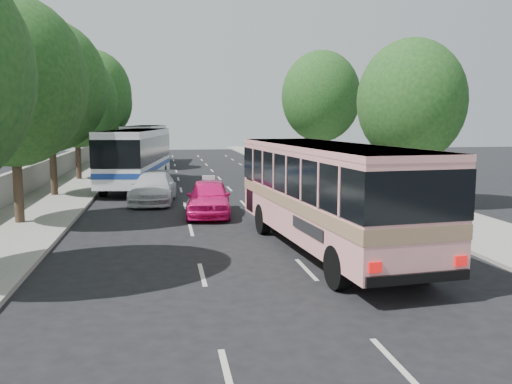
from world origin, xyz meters
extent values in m
plane|color=black|center=(0.00, 0.00, 0.00)|extent=(120.00, 120.00, 0.00)
cube|color=#9E998E|center=(-8.50, 20.00, 0.07)|extent=(4.00, 90.00, 0.15)
cube|color=#9E998E|center=(8.50, 20.00, 0.06)|extent=(4.00, 90.00, 0.12)
cube|color=#9E998E|center=(-10.30, 20.00, 0.90)|extent=(0.30, 90.00, 1.50)
cylinder|color=#38281E|center=(-8.50, 6.00, 1.80)|extent=(0.36, 0.36, 3.61)
ellipsoid|color=#184519|center=(-8.50, 6.00, 5.61)|extent=(5.70, 5.70, 6.56)
sphere|color=#184519|center=(-8.10, 5.70, 6.75)|extent=(3.71, 3.71, 3.71)
cylinder|color=#38281E|center=(-8.70, 14.00, 1.90)|extent=(0.36, 0.36, 3.80)
ellipsoid|color=#184519|center=(-8.70, 14.00, 5.90)|extent=(6.00, 6.00, 6.90)
sphere|color=#184519|center=(-8.30, 13.70, 7.10)|extent=(3.90, 3.90, 3.90)
cylinder|color=#38281E|center=(-8.60, 22.00, 1.75)|extent=(0.36, 0.36, 3.50)
ellipsoid|color=#184519|center=(-8.60, 22.00, 5.43)|extent=(5.52, 5.52, 6.35)
sphere|color=#184519|center=(-8.20, 21.70, 6.53)|extent=(3.59, 3.59, 3.59)
cylinder|color=#38281E|center=(-8.50, 30.00, 2.00)|extent=(0.36, 0.36, 3.99)
ellipsoid|color=#184519|center=(-8.50, 30.00, 6.20)|extent=(6.30, 6.30, 7.24)
sphere|color=#184519|center=(-8.10, 29.70, 7.46)|extent=(4.09, 4.09, 4.09)
cylinder|color=#38281E|center=(-8.70, 38.00, 1.86)|extent=(0.36, 0.36, 3.72)
ellipsoid|color=#184519|center=(-8.70, 38.00, 5.78)|extent=(5.88, 5.88, 6.76)
sphere|color=#184519|center=(-8.30, 37.70, 6.96)|extent=(3.82, 3.82, 3.82)
cylinder|color=#38281E|center=(8.70, 8.00, 1.61)|extent=(0.36, 0.36, 3.23)
ellipsoid|color=#184519|center=(8.70, 8.00, 5.01)|extent=(5.10, 5.10, 5.87)
sphere|color=#184519|center=(9.10, 7.70, 6.04)|extent=(3.32, 3.31, 3.31)
cylinder|color=#38281E|center=(9.00, 24.00, 1.90)|extent=(0.36, 0.36, 3.80)
ellipsoid|color=#184519|center=(9.00, 24.00, 5.90)|extent=(6.00, 6.00, 6.90)
sphere|color=#184519|center=(9.40, 23.70, 7.10)|extent=(3.90, 3.90, 3.90)
cube|color=pink|center=(2.13, -0.14, 1.97)|extent=(3.62, 10.80, 2.84)
cube|color=#9E7A59|center=(2.13, -0.14, 1.64)|extent=(3.66, 10.82, 0.37)
cube|color=black|center=(2.13, -0.14, 2.49)|extent=(3.67, 10.83, 1.17)
cube|color=pink|center=(2.13, -0.14, 3.31)|extent=(3.64, 10.82, 0.17)
cylinder|color=black|center=(0.67, 2.92, 0.55)|extent=(0.42, 1.13, 1.10)
cylinder|color=black|center=(3.01, 3.14, 0.55)|extent=(0.42, 1.13, 1.10)
cylinder|color=black|center=(1.30, -3.83, 0.55)|extent=(0.42, 1.13, 1.10)
cylinder|color=black|center=(3.64, -3.62, 0.55)|extent=(0.42, 1.13, 1.10)
imported|color=#FF1680|center=(-0.96, 7.10, 0.78)|extent=(2.29, 4.74, 1.56)
imported|color=silver|center=(-3.41, 11.27, 0.74)|extent=(2.56, 5.28, 1.48)
cube|color=white|center=(-4.50, 17.74, 2.04)|extent=(4.06, 12.00, 2.99)
cube|color=black|center=(-4.50, 17.74, 2.40)|extent=(4.11, 12.04, 1.47)
cube|color=navy|center=(-4.50, 17.74, 1.28)|extent=(4.10, 12.03, 0.29)
cube|color=white|center=(-4.50, 17.74, 3.46)|extent=(4.08, 12.02, 0.14)
cylinder|color=black|center=(-5.09, 21.58, 0.54)|extent=(0.46, 1.11, 1.08)
cylinder|color=black|center=(-2.91, 21.29, 0.54)|extent=(0.46, 1.11, 1.08)
cylinder|color=black|center=(-6.14, 13.81, 0.54)|extent=(0.46, 1.11, 1.08)
cylinder|color=black|center=(-3.96, 13.51, 0.54)|extent=(0.46, 1.11, 1.08)
cube|color=silver|center=(-4.50, 34.84, 2.07)|extent=(3.82, 12.19, 3.05)
cube|color=black|center=(-4.50, 34.84, 2.45)|extent=(3.87, 12.23, 1.50)
cube|color=navy|center=(-4.50, 34.84, 1.30)|extent=(3.86, 12.22, 0.30)
cube|color=silver|center=(-4.50, 34.84, 3.53)|extent=(3.84, 12.22, 0.14)
cylinder|color=black|center=(-5.21, 38.74, 0.55)|extent=(0.44, 1.13, 1.10)
cylinder|color=black|center=(-2.97, 38.50, 0.55)|extent=(0.44, 1.13, 1.10)
cylinder|color=black|center=(-6.07, 30.79, 0.55)|extent=(0.44, 1.13, 1.10)
cylinder|color=black|center=(-3.83, 30.55, 0.55)|extent=(0.44, 1.13, 1.10)
cube|color=silver|center=(-0.96, 7.10, 1.65)|extent=(0.57, 0.23, 0.18)
camera|label=1|loc=(-2.84, -16.23, 4.15)|focal=38.00mm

